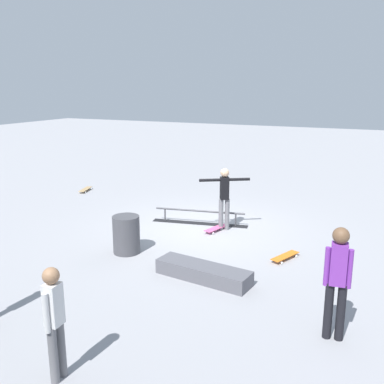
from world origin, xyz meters
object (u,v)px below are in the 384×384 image
(skateboard_main, at_px, (216,228))
(skater_main, at_px, (224,194))
(loose_skateboard_orange, at_px, (285,256))
(bystander_white_shirt, at_px, (54,318))
(bystander_purple_shirt, at_px, (337,277))
(grind_rail, at_px, (200,218))
(loose_skateboard_natural, at_px, (85,189))
(trash_bin, at_px, (126,234))
(skate_ledge, at_px, (203,272))

(skateboard_main, bearing_deg, skater_main, 158.79)
(skateboard_main, distance_m, loose_skateboard_orange, 2.36)
(skateboard_main, relative_size, bystander_white_shirt, 0.54)
(skater_main, xyz_separation_m, loose_skateboard_orange, (-1.92, 1.33, -0.87))
(bystander_purple_shirt, bearing_deg, grind_rail, -53.65)
(bystander_purple_shirt, distance_m, loose_skateboard_orange, 3.16)
(bystander_white_shirt, height_order, loose_skateboard_natural, bystander_white_shirt)
(skateboard_main, xyz_separation_m, trash_bin, (1.28, 2.24, 0.35))
(bystander_white_shirt, height_order, loose_skateboard_orange, bystander_white_shirt)
(skater_main, distance_m, loose_skateboard_orange, 2.49)
(skateboard_main, height_order, trash_bin, trash_bin)
(skater_main, bearing_deg, grind_rail, 134.57)
(grind_rail, bearing_deg, loose_skateboard_natural, -29.17)
(loose_skateboard_natural, relative_size, trash_bin, 0.97)
(bystander_white_shirt, bearing_deg, skate_ledge, 168.69)
(loose_skateboard_orange, bearing_deg, bystander_white_shirt, 3.22)
(grind_rail, bearing_deg, bystander_purple_shirt, 122.52)
(bystander_white_shirt, bearing_deg, skater_main, 178.73)
(grind_rail, bearing_deg, skater_main, 155.20)
(skater_main, height_order, bystander_purple_shirt, bystander_purple_shirt)
(skater_main, xyz_separation_m, skateboard_main, (0.14, 0.19, -0.87))
(skateboard_main, bearing_deg, grind_rail, -105.19)
(loose_skateboard_orange, distance_m, trash_bin, 3.53)
(bystander_purple_shirt, bearing_deg, skateboard_main, -55.91)
(skater_main, xyz_separation_m, loose_skateboard_natural, (5.97, -1.90, -0.87))
(skater_main, relative_size, skateboard_main, 1.97)
(trash_bin, bearing_deg, skater_main, -120.42)
(skate_ledge, bearing_deg, skateboard_main, -73.42)
(skateboard_main, height_order, loose_skateboard_orange, same)
(loose_skateboard_natural, height_order, trash_bin, trash_bin)
(grind_rail, xyz_separation_m, trash_bin, (0.65, 2.61, 0.26))
(trash_bin, bearing_deg, skateboard_main, -119.87)
(skate_ledge, height_order, bystander_purple_shirt, bystander_purple_shirt)
(grind_rail, xyz_separation_m, bystander_white_shirt, (-0.95, 6.66, 0.70))
(bystander_purple_shirt, relative_size, loose_skateboard_natural, 2.11)
(skate_ledge, relative_size, trash_bin, 2.25)
(bystander_purple_shirt, xyz_separation_m, trash_bin, (4.67, -1.63, -0.56))
(bystander_white_shirt, distance_m, loose_skateboard_natural, 10.42)
(loose_skateboard_natural, bearing_deg, loose_skateboard_orange, -128.35)
(grind_rail, bearing_deg, loose_skateboard_orange, 139.49)
(skater_main, bearing_deg, skate_ledge, -108.51)
(trash_bin, bearing_deg, bystander_purple_shirt, 160.82)
(skate_ledge, bearing_deg, skater_main, -76.88)
(bystander_purple_shirt, height_order, trash_bin, bystander_purple_shirt)
(skater_main, relative_size, bystander_purple_shirt, 0.94)
(loose_skateboard_natural, distance_m, trash_bin, 6.28)
(skater_main, relative_size, loose_skateboard_natural, 1.97)
(skate_ledge, height_order, skateboard_main, skate_ledge)
(loose_skateboard_orange, xyz_separation_m, trash_bin, (3.34, 1.09, 0.35))
(skateboard_main, distance_m, bystander_purple_shirt, 5.22)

